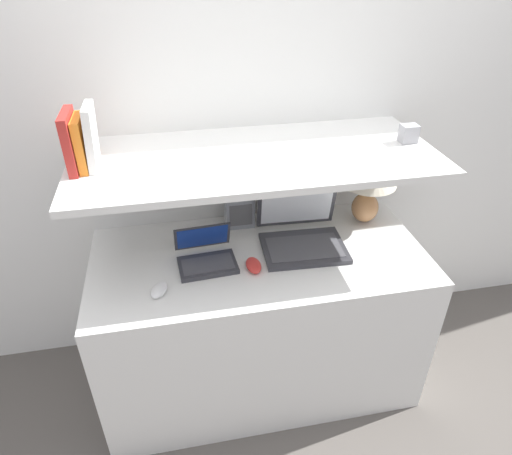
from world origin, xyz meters
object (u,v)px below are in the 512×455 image
Objects in this scene: second_mouse at (159,290)px; book_red at (71,142)px; laptop_small at (206,256)px; book_orange at (81,143)px; router_box at (239,211)px; computer_mouse at (254,265)px; table_lamp at (370,177)px; laptop_large at (301,232)px; book_white at (91,137)px; shelf_gadget at (409,134)px.

book_red is (-0.24, 0.24, 0.52)m from second_mouse.
book_orange is at bearing 168.24° from laptop_small.
router_box is 0.76m from book_orange.
book_orange reaches higher than computer_mouse.
computer_mouse is 0.52× the size of book_red.
second_mouse is (-0.97, -0.35, -0.22)m from table_lamp.
book_white is (-0.79, 0.02, 0.49)m from laptop_large.
book_red is 0.07m from book_white.
second_mouse is at bearing -167.12° from shelf_gadget.
book_orange is (0.03, 0.00, -0.01)m from book_red.
book_orange is at bearing 164.77° from computer_mouse.
router_box is (0.18, 0.27, 0.04)m from laptop_small.
router_box is 0.72× the size of book_red.
shelf_gadget is at bearing -15.03° from router_box.
second_mouse is 0.71× the size of router_box.
book_red reaches higher than laptop_large.
table_lamp is 1.05m from second_mouse.
laptop_small is at bearing -12.91° from book_white.
router_box is at bearing 164.97° from shelf_gadget.
second_mouse is at bearing -54.60° from book_white.
table_lamp reaches higher than router_box.
router_box is (-0.59, 0.08, -0.16)m from table_lamp.
laptop_small is at bearing -10.88° from book_red.
book_orange is 0.83× the size of book_white.
second_mouse is 1.48× the size of shelf_gadget.
book_red is at bearing -175.05° from table_lamp.
book_red reaches higher than table_lamp.
table_lamp is 1.38× the size of laptop_small.
computer_mouse is 0.48× the size of book_white.
laptop_large reaches higher than laptop_small.
book_white reaches higher than book_red.
book_orange is (-0.83, 0.02, 0.47)m from laptop_large.
book_red is at bearing -163.75° from router_box.
table_lamp is at bearing 19.72° from second_mouse.
book_orange is at bearing -162.87° from router_box.
router_box is 0.80m from book_red.
laptop_large is at bearing -177.26° from shelf_gadget.
table_lamp is at bearing 13.79° from laptop_small.
shelf_gadget is (0.86, 0.08, 0.43)m from laptop_small.
shelf_gadget is at bearing 12.88° from second_mouse.
router_box is at bearing 16.25° from book_red.
shelf_gadget reaches higher than laptop_large.
laptop_small is 0.97m from shelf_gadget.
book_red is 0.04m from book_orange.
book_red is 1.30m from shelf_gadget.
router_box reaches higher than second_mouse.
router_box is at bearing 17.13° from book_orange.
book_red reaches higher than computer_mouse.
computer_mouse and second_mouse have the same top height.
laptop_small is (-0.43, -0.06, -0.03)m from laptop_large.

